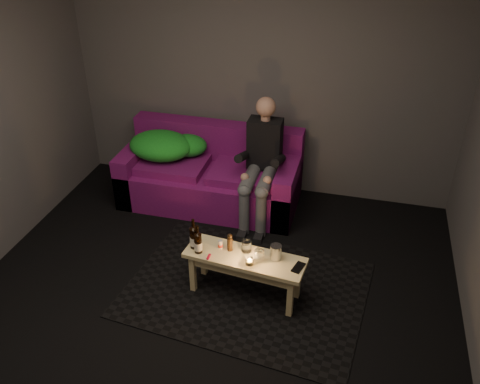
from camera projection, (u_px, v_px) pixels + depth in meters
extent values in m
plane|color=black|center=(197.00, 329.00, 3.91)|extent=(4.50, 4.50, 0.00)
plane|color=#555255|center=(263.00, 73.00, 5.08)|extent=(4.00, 0.00, 4.00)
cube|color=black|center=(246.00, 289.00, 4.28)|extent=(2.08, 1.61, 0.01)
cube|color=#660D60|center=(210.00, 186.00, 5.36)|extent=(1.82, 0.82, 0.38)
cube|color=#660D60|center=(218.00, 140.00, 5.41)|extent=(1.82, 0.20, 0.40)
cube|color=#660D60|center=(138.00, 169.00, 5.48)|extent=(0.18, 0.82, 0.57)
cube|color=#660D60|center=(288.00, 189.00, 5.13)|extent=(0.18, 0.82, 0.57)
cube|color=#660D60|center=(173.00, 165.00, 5.28)|extent=(0.68, 0.55, 0.09)
cube|color=#660D60|center=(245.00, 174.00, 5.12)|extent=(0.68, 0.55, 0.09)
ellipsoid|color=#17801E|center=(161.00, 146.00, 5.25)|extent=(0.66, 0.51, 0.27)
ellipsoid|color=#17801E|center=(188.00, 145.00, 5.32)|extent=(0.40, 0.33, 0.22)
ellipsoid|color=#17801E|center=(147.00, 144.00, 5.42)|extent=(0.29, 0.24, 0.15)
cube|color=black|center=(265.00, 143.00, 4.99)|extent=(0.33, 0.20, 0.50)
sphere|color=tan|center=(266.00, 107.00, 4.79)|extent=(0.19, 0.19, 0.19)
cylinder|color=#4A4C54|center=(250.00, 179.00, 4.91)|extent=(0.13, 0.46, 0.13)
cylinder|color=#4A4C54|center=(266.00, 181.00, 4.87)|extent=(0.13, 0.46, 0.13)
cylinder|color=#4A4C54|center=(244.00, 213.00, 4.86)|extent=(0.10, 0.10, 0.47)
cylinder|color=#4A4C54|center=(261.00, 215.00, 4.82)|extent=(0.10, 0.10, 0.47)
cube|color=black|center=(243.00, 233.00, 4.92)|extent=(0.08, 0.20, 0.05)
cube|color=black|center=(259.00, 236.00, 4.88)|extent=(0.08, 0.20, 0.05)
cube|color=#E9C888|center=(245.00, 258.00, 4.04)|extent=(1.00, 0.41, 0.04)
cube|color=#E9C888|center=(245.00, 264.00, 4.08)|extent=(0.87, 0.33, 0.09)
cube|color=#E9C888|center=(193.00, 273.00, 4.18)|extent=(0.05, 0.05, 0.36)
cube|color=#E9C888|center=(204.00, 258.00, 4.36)|extent=(0.05, 0.05, 0.36)
cube|color=#E9C888|center=(290.00, 298.00, 3.94)|extent=(0.05, 0.05, 0.36)
cube|color=#E9C888|center=(297.00, 280.00, 4.11)|extent=(0.05, 0.05, 0.36)
cylinder|color=black|center=(194.00, 238.00, 4.09)|extent=(0.07, 0.07, 0.18)
cylinder|color=white|center=(194.00, 241.00, 4.10)|extent=(0.07, 0.07, 0.08)
cone|color=black|center=(193.00, 227.00, 4.03)|extent=(0.07, 0.07, 0.03)
cylinder|color=black|center=(193.00, 224.00, 4.01)|extent=(0.03, 0.03, 0.09)
cylinder|color=black|center=(198.00, 243.00, 4.03)|extent=(0.06, 0.06, 0.17)
cylinder|color=white|center=(198.00, 246.00, 4.05)|extent=(0.06, 0.06, 0.07)
cone|color=black|center=(197.00, 233.00, 3.98)|extent=(0.06, 0.06, 0.03)
cylinder|color=black|center=(197.00, 230.00, 3.97)|extent=(0.02, 0.02, 0.08)
cylinder|color=silver|center=(220.00, 244.00, 4.10)|extent=(0.05, 0.05, 0.08)
cylinder|color=black|center=(230.00, 244.00, 4.07)|extent=(0.05, 0.05, 0.12)
cylinder|color=white|center=(246.00, 246.00, 4.07)|extent=(0.09, 0.09, 0.10)
cylinder|color=white|center=(250.00, 262.00, 3.94)|extent=(0.07, 0.07, 0.05)
sphere|color=orange|center=(250.00, 260.00, 3.93)|extent=(0.02, 0.02, 0.02)
cylinder|color=white|center=(259.00, 255.00, 3.96)|extent=(0.10, 0.10, 0.10)
cylinder|color=#ACADB3|center=(276.00, 252.00, 3.98)|extent=(0.09, 0.09, 0.13)
cube|color=black|center=(298.00, 267.00, 3.91)|extent=(0.10, 0.15, 0.01)
cube|color=#B90B2A|center=(209.00, 257.00, 4.02)|extent=(0.02, 0.07, 0.01)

